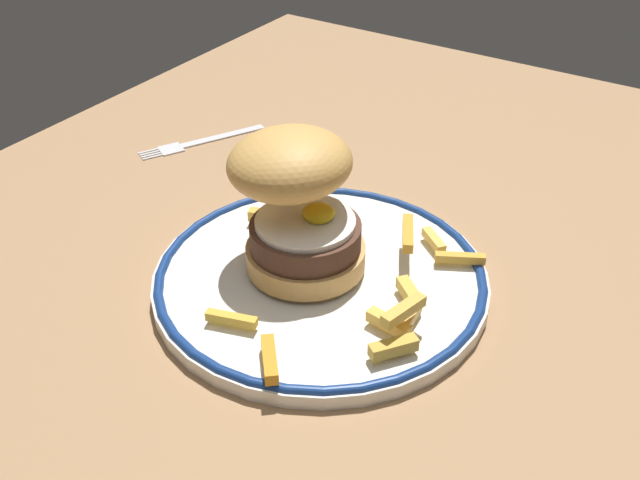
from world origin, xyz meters
TOP-DOWN VIEW (x-y plane):
  - ground_plane at (0.00, 0.00)cm, footprint 110.37×84.82cm
  - dinner_plate at (-0.07, 0.79)cm, footprint 27.15×27.15cm
  - burger at (0.81, 3.42)cm, footprint 10.53×12.14cm
  - fries_pile at (-1.05, -3.86)cm, footprint 22.37×20.53cm
  - fork at (14.13, 25.56)cm, footprint 13.39×7.91cm

SIDE VIEW (x-z plane):
  - ground_plane at x=0.00cm, z-range -4.00..0.00cm
  - fork at x=14.13cm, z-range 0.00..0.36cm
  - dinner_plate at x=-0.07cm, z-range 0.04..1.64cm
  - fries_pile at x=-1.05cm, z-range 1.07..3.72cm
  - burger at x=0.81cm, z-range 1.66..12.70cm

